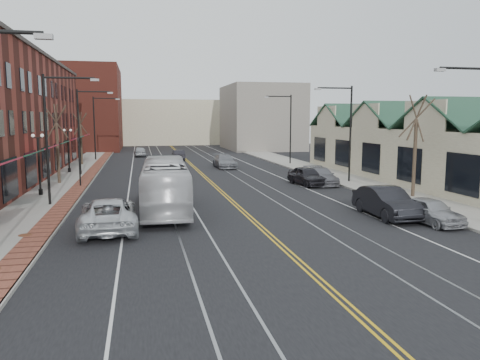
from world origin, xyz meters
name	(u,v)px	position (x,y,z in m)	size (l,w,h in m)	color
ground	(317,279)	(0.00, 0.00, 0.00)	(160.00, 160.00, 0.00)	black
sidewalk_left	(53,195)	(-12.00, 20.00, 0.07)	(4.00, 120.00, 0.15)	gray
sidewalk_right	(365,185)	(12.00, 20.00, 0.07)	(4.00, 120.00, 0.15)	gray
building_right	(432,157)	(18.00, 20.00, 2.30)	(8.00, 36.00, 4.60)	#B4A98A
backdrop_left	(78,109)	(-16.00, 70.00, 7.00)	(14.00, 18.00, 14.00)	maroon
backdrop_mid	(168,122)	(0.00, 85.00, 4.50)	(22.00, 14.00, 9.00)	#B4A98A
backdrop_right	(261,118)	(15.00, 65.00, 5.50)	(12.00, 16.00, 11.00)	slate
streetlight_l_1	(54,126)	(-11.05, 16.00, 5.03)	(3.33, 0.25, 8.00)	black
streetlight_l_2	(83,123)	(-11.05, 32.00, 5.03)	(3.33, 0.25, 8.00)	black
streetlight_l_3	(98,121)	(-11.05, 48.00, 5.03)	(3.33, 0.25, 8.00)	black
streetlight_r_1	(346,124)	(11.05, 22.00, 5.03)	(3.33, 0.25, 8.00)	black
streetlight_r_2	(287,122)	(11.05, 38.00, 5.03)	(3.33, 0.25, 8.00)	black
lamppost_l_2	(39,166)	(-12.80, 20.00, 2.20)	(0.84, 0.28, 4.27)	black
lamppost_l_3	(68,151)	(-12.80, 34.00, 2.20)	(0.84, 0.28, 4.27)	black
tree_left_near	(57,142)	(-12.50, 26.00, 3.51)	(1.78, 1.37, 6.48)	#382B21
tree_left_far	(81,137)	(-12.50, 42.00, 3.28)	(1.66, 1.28, 6.02)	#382B21
tree_right_mid	(415,144)	(12.50, 14.00, 3.75)	(1.90, 1.46, 6.93)	#382B21
manhole_far	(25,235)	(-11.20, 8.00, 0.16)	(0.60, 0.60, 0.02)	#592D19
traffic_signal	(79,158)	(-10.60, 24.00, 2.35)	(0.18, 0.15, 3.80)	black
transit_bus	(165,185)	(-4.48, 13.23, 1.53)	(2.58, 11.02, 3.07)	silver
parked_suv	(108,214)	(-7.50, 8.76, 0.82)	(2.71, 5.87, 1.63)	silver
parked_car_a	(431,211)	(8.94, 6.74, 0.69)	(1.64, 4.07, 1.39)	#9B9CA2
parked_car_b	(386,202)	(7.50, 8.75, 0.84)	(1.79, 5.13, 1.69)	black
parked_car_c	(321,176)	(8.77, 21.56, 0.70)	(1.96, 4.81, 1.40)	slate
parked_car_d	(307,176)	(7.50, 21.42, 0.77)	(1.82, 4.53, 1.54)	black
distant_car_left	(178,155)	(-1.00, 46.38, 0.67)	(1.42, 4.07, 1.34)	#232228
distant_car_right	(225,161)	(3.23, 35.83, 0.74)	(2.07, 5.09, 1.48)	slate
distant_car_far	(140,152)	(-5.88, 53.19, 0.71)	(1.67, 4.14, 1.41)	#A1A4A8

